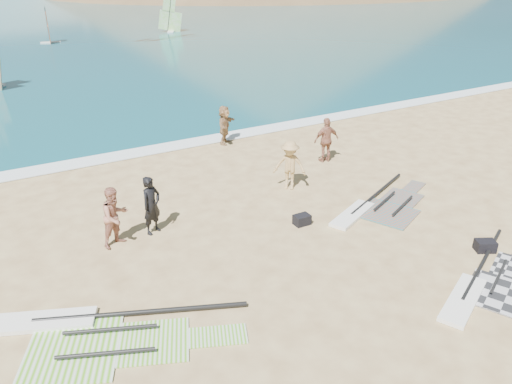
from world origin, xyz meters
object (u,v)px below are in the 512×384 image
rig_orange (377,207)px  person_wetsuit (152,205)px  gear_bag_far (485,246)px  beachgoer_right (225,125)px  rig_grey (492,286)px  gear_bag_near (302,220)px  beachgoer_back (326,140)px  rig_green (89,332)px  beachgoer_left (115,217)px  beachgoer_mid (290,165)px

rig_orange → person_wetsuit: person_wetsuit is taller
gear_bag_far → beachgoer_right: (-2.21, 12.81, 0.76)m
rig_grey → gear_bag_near: bearing=88.6°
beachgoer_back → beachgoer_right: size_ratio=1.06×
rig_green → beachgoer_back: bearing=50.8°
person_wetsuit → beachgoer_left: person_wetsuit is taller
gear_bag_near → beachgoer_back: bearing=44.9°
gear_bag_far → person_wetsuit: 10.31m
rig_grey → rig_orange: (0.68, 5.11, -0.00)m
gear_bag_far → beachgoer_left: size_ratio=0.30×
rig_orange → gear_bag_far: gear_bag_far is taller
rig_grey → beachgoer_mid: beachgoer_mid is taller
gear_bag_near → beachgoer_left: bearing=162.0°
beachgoer_mid → beachgoer_back: 3.40m
gear_bag_near → rig_orange: bearing=-7.7°
rig_grey → rig_green: rig_green is taller
rig_grey → beachgoer_right: size_ratio=3.01×
person_wetsuit → rig_green: bearing=-153.5°
gear_bag_near → gear_bag_far: 5.65m
rig_grey → gear_bag_near: (-2.32, 5.51, 0.12)m
gear_bag_far → rig_orange: bearing=101.7°
rig_orange → beachgoer_left: (-8.63, 2.24, 0.90)m
rig_orange → gear_bag_near: (-3.00, 0.40, 0.12)m
person_wetsuit → beachgoer_left: 1.22m
rig_grey → rig_orange: size_ratio=1.02×
rig_green → rig_orange: size_ratio=1.11×
rig_grey → rig_green: size_ratio=0.92×
rig_grey → beachgoer_left: (-7.96, 7.35, 0.90)m
beachgoer_left → gear_bag_far: bearing=-54.9°
gear_bag_near → beachgoer_right: beachgoer_right is taller
beachgoer_right → person_wetsuit: bearing=-177.6°
beachgoer_back → beachgoer_mid: bearing=37.2°
rig_green → beachgoer_mid: size_ratio=3.17×
rig_grey → gear_bag_far: gear_bag_far is taller
gear_bag_far → person_wetsuit: size_ratio=0.30×
beachgoer_mid → beachgoer_right: 5.99m
rig_grey → person_wetsuit: 10.14m
beachgoer_left → beachgoer_mid: size_ratio=0.99×
rig_grey → beachgoer_mid: size_ratio=2.91×
rig_green → gear_bag_far: bearing=11.6°
person_wetsuit → rig_grey: bearing=-73.9°
beachgoer_mid → gear_bag_near: bearing=-72.3°
gear_bag_far → beachgoer_mid: beachgoer_mid is taller
beachgoer_right → gear_bag_near: bearing=-145.8°
beachgoer_left → beachgoer_mid: bearing=-15.7°
rig_grey → beachgoer_back: size_ratio=2.84×
rig_grey → beachgoer_left: bearing=113.1°
beachgoer_mid → gear_bag_far: bearing=-26.5°
beachgoer_left → beachgoer_right: 9.90m
rig_orange → gear_bag_far: bearing=-101.9°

